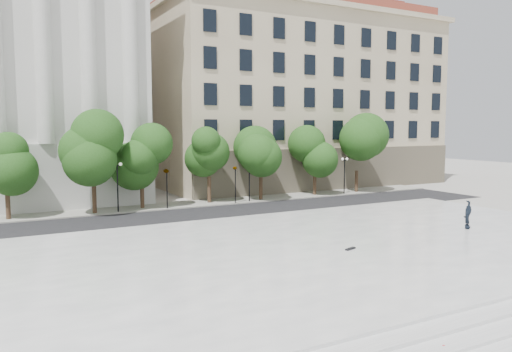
# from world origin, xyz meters

# --- Properties ---
(ground) EXTENTS (160.00, 160.00, 0.00)m
(ground) POSITION_xyz_m (0.00, 0.00, 0.00)
(ground) COLOR #A6A49D
(ground) RESTS_ON ground
(plaza) EXTENTS (44.00, 22.00, 0.45)m
(plaza) POSITION_xyz_m (0.00, 3.00, 0.23)
(plaza) COLOR white
(plaza) RESTS_ON ground
(street) EXTENTS (60.00, 8.00, 0.02)m
(street) POSITION_xyz_m (0.00, 18.00, 0.01)
(street) COLOR black
(street) RESTS_ON ground
(far_sidewalk) EXTENTS (60.00, 4.00, 0.12)m
(far_sidewalk) POSITION_xyz_m (0.00, 24.00, 0.06)
(far_sidewalk) COLOR #9C9A90
(far_sidewalk) RESTS_ON ground
(building_east) EXTENTS (36.00, 26.15, 23.00)m
(building_east) POSITION_xyz_m (20.00, 38.91, 11.14)
(building_east) COLOR beige
(building_east) RESTS_ON ground
(traffic_light_west) EXTENTS (1.00, 1.96, 4.28)m
(traffic_light_west) POSITION_xyz_m (-1.90, 22.30, 3.77)
(traffic_light_west) COLOR black
(traffic_light_west) RESTS_ON ground
(traffic_light_east) EXTENTS (0.70, 1.67, 4.16)m
(traffic_light_east) POSITION_xyz_m (4.96, 22.30, 3.65)
(traffic_light_east) COLOR black
(traffic_light_east) RESTS_ON ground
(person_lying) EXTENTS (1.88, 1.88, 0.53)m
(person_lying) POSITION_xyz_m (12.73, 2.09, 0.72)
(person_lying) COLOR black
(person_lying) RESTS_ON plaza
(skateboard) EXTENTS (0.84, 0.46, 0.08)m
(skateboard) POSITION_xyz_m (2.04, 1.42, 0.49)
(skateboard) COLOR black
(skateboard) RESTS_ON plaza
(plaza_steps) EXTENTS (44.00, 3.00, 0.30)m
(plaza_steps) POSITION_xyz_m (-0.00, -8.90, 0.12)
(plaza_steps) COLOR white
(plaza_steps) RESTS_ON ground
(street_trees) EXTENTS (47.14, 5.05, 7.72)m
(street_trees) POSITION_xyz_m (1.17, 23.35, 4.95)
(street_trees) COLOR #382619
(street_trees) RESTS_ON ground
(lamp_posts) EXTENTS (36.61, 0.28, 4.56)m
(lamp_posts) POSITION_xyz_m (0.03, 22.60, 2.96)
(lamp_posts) COLOR black
(lamp_posts) RESTS_ON ground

